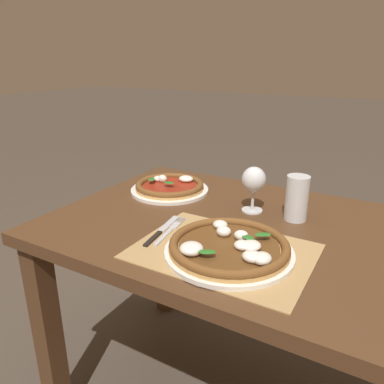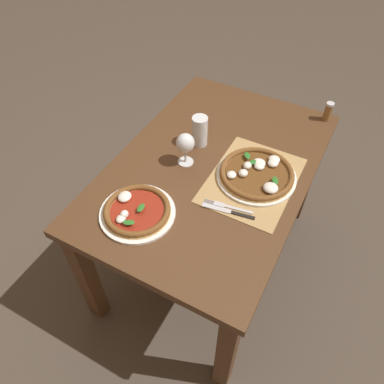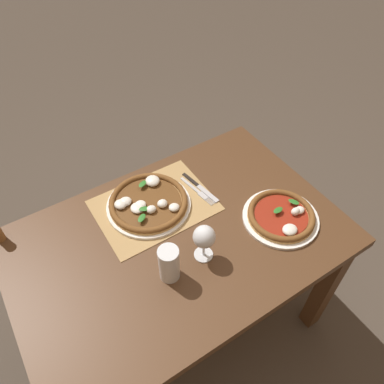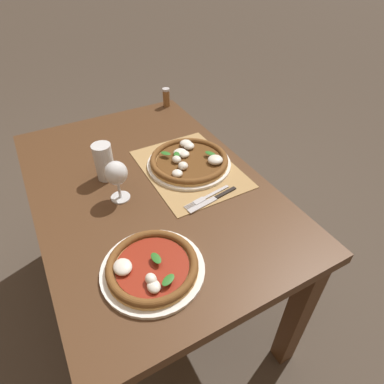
% 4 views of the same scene
% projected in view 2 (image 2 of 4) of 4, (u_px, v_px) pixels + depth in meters
% --- Properties ---
extents(ground_plane, '(24.00, 24.00, 0.00)m').
position_uv_depth(ground_plane, '(208.00, 256.00, 2.20)').
color(ground_plane, '#473D33').
extents(dining_table, '(1.24, 0.82, 0.74)m').
position_uv_depth(dining_table, '(212.00, 183.00, 1.73)').
color(dining_table, '#4C301C').
rests_on(dining_table, ground).
extents(paper_placemat, '(0.46, 0.34, 0.00)m').
position_uv_depth(paper_placemat, '(253.00, 179.00, 1.59)').
color(paper_placemat, '#A88451').
rests_on(paper_placemat, dining_table).
extents(pizza_near, '(0.34, 0.34, 0.05)m').
position_uv_depth(pizza_near, '(257.00, 174.00, 1.58)').
color(pizza_near, white).
rests_on(pizza_near, paper_placemat).
extents(pizza_far, '(0.30, 0.30, 0.05)m').
position_uv_depth(pizza_far, '(137.00, 211.00, 1.45)').
color(pizza_far, white).
rests_on(pizza_far, dining_table).
extents(wine_glass, '(0.08, 0.08, 0.16)m').
position_uv_depth(wine_glass, '(185.00, 144.00, 1.59)').
color(wine_glass, silver).
rests_on(wine_glass, dining_table).
extents(pint_glass, '(0.07, 0.07, 0.15)m').
position_uv_depth(pint_glass, '(200.00, 131.00, 1.70)').
color(pint_glass, silver).
rests_on(pint_glass, dining_table).
extents(fork, '(0.05, 0.20, 0.00)m').
position_uv_depth(fork, '(228.00, 207.00, 1.49)').
color(fork, '#B7B7BC').
rests_on(fork, paper_placemat).
extents(knife, '(0.05, 0.22, 0.01)m').
position_uv_depth(knife, '(228.00, 211.00, 1.47)').
color(knife, black).
rests_on(knife, paper_placemat).
extents(pepper_shaker, '(0.04, 0.04, 0.10)m').
position_uv_depth(pepper_shaker, '(328.00, 111.00, 1.84)').
color(pepper_shaker, brown).
rests_on(pepper_shaker, dining_table).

